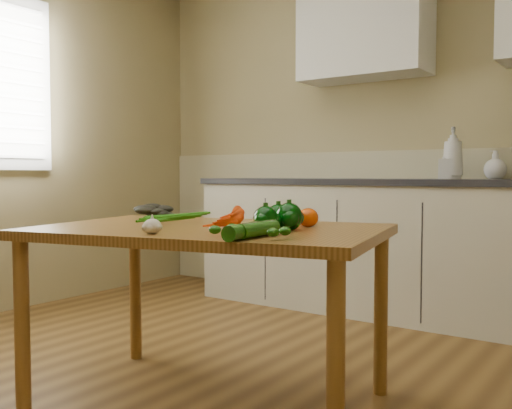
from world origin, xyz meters
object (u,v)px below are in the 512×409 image
object	(u,v)px
table	(210,247)
carrot_bunch	(211,218)
soap_bottle_a	(453,153)
zucchini_b	(243,231)
pepper_a	(278,217)
tomato_c	(308,218)
soap_bottle_b	(445,164)
soap_bottle_c	(495,165)
tomato_b	(298,218)
zucchini_a	(258,229)
leafy_greens	(158,209)
pepper_c	(266,219)
pepper_b	(289,217)
tomato_a	(273,217)
garlic_bulb	(152,226)

from	to	relation	value
table	carrot_bunch	world-z (taller)	carrot_bunch
soap_bottle_a	zucchini_b	world-z (taller)	soap_bottle_a
pepper_a	tomato_c	bearing A→B (deg)	70.97
carrot_bunch	soap_bottle_b	bearing A→B (deg)	66.31
soap_bottle_c	tomato_b	world-z (taller)	soap_bottle_c
soap_bottle_a	zucchini_b	size ratio (longest dim) A/B	1.58
pepper_a	zucchini_a	xyz separation A→B (m)	(0.10, -0.27, -0.02)
leafy_greens	tomato_b	distance (m)	0.69
soap_bottle_c	pepper_c	xyz separation A→B (m)	(-0.34, -2.03, -0.22)
pepper_a	tomato_c	world-z (taller)	pepper_a
table	zucchini_a	world-z (taller)	zucchini_a
pepper_a	zucchini_b	world-z (taller)	pepper_a
soap_bottle_a	soap_bottle_c	world-z (taller)	soap_bottle_a
soap_bottle_a	leafy_greens	size ratio (longest dim) A/B	1.72
carrot_bunch	pepper_b	xyz separation A→B (m)	(0.35, 0.03, 0.02)
tomato_c	zucchini_b	distance (m)	0.49
pepper_b	tomato_b	world-z (taller)	pepper_b
tomato_c	soap_bottle_a	bearing A→B (deg)	88.01
leafy_greens	tomato_b	bearing A→B (deg)	11.38
table	carrot_bunch	xyz separation A→B (m)	(-0.02, 0.03, 0.11)
pepper_b	zucchini_a	bearing A→B (deg)	-81.45
table	soap_bottle_a	xyz separation A→B (m)	(0.39, 1.94, 0.42)
leafy_greens	zucchini_a	xyz separation A→B (m)	(0.80, -0.34, -0.02)
leafy_greens	zucchini_b	xyz separation A→B (m)	(0.80, -0.41, -0.02)
table	zucchini_b	xyz separation A→B (m)	(0.37, -0.27, 0.11)
soap_bottle_a	tomato_a	bearing A→B (deg)	-113.85
garlic_bulb	zucchini_a	bearing A→B (deg)	20.25
pepper_c	zucchini_a	world-z (taller)	pepper_c
soap_bottle_a	zucchini_b	distance (m)	2.23
pepper_a	zucchini_b	bearing A→B (deg)	-75.52
soap_bottle_c	pepper_a	xyz separation A→B (m)	(-0.35, -1.93, -0.22)
carrot_bunch	pepper_a	bearing A→B (deg)	-4.13
table	pepper_a	distance (m)	0.31
pepper_c	tomato_b	bearing A→B (deg)	98.21
pepper_a	zucchini_a	distance (m)	0.29
zucchini_a	zucchini_b	size ratio (longest dim) A/B	1.00
soap_bottle_a	leafy_greens	world-z (taller)	soap_bottle_a
zucchini_a	zucchini_b	bearing A→B (deg)	-95.49
pepper_b	zucchini_b	distance (m)	0.33
pepper_c	zucchini_a	distance (m)	0.19
table	carrot_bunch	bearing A→B (deg)	106.85
soap_bottle_c	carrot_bunch	xyz separation A→B (m)	(-0.65, -1.97, -0.23)
tomato_a	zucchini_b	bearing A→B (deg)	-67.61
garlic_bulb	zucchini_b	world-z (taller)	garlic_bulb
table	zucchini_a	xyz separation A→B (m)	(0.37, -0.20, 0.11)
garlic_bulb	leafy_greens	bearing A→B (deg)	133.08
carrot_bunch	tomato_a	world-z (taller)	tomato_a
pepper_a	pepper_c	bearing A→B (deg)	-84.32
soap_bottle_c	zucchini_a	size ratio (longest dim) A/B	0.84
pepper_a	pepper_c	world-z (taller)	pepper_a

